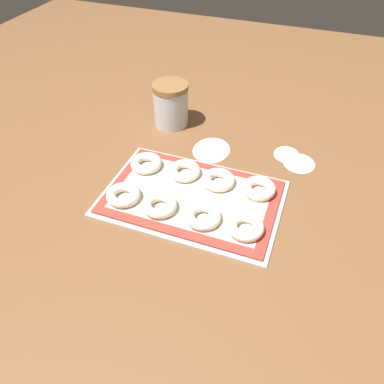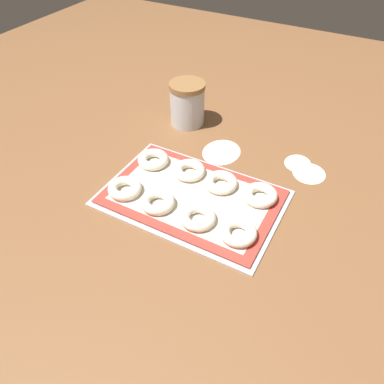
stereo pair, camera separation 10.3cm
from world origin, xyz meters
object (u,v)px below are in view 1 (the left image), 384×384
bagel_front_mid_left (160,205)px  bagel_front_far_right (245,227)px  baking_tray (192,198)px  bagel_front_far_left (123,195)px  bagel_back_mid_right (218,180)px  flour_canister (171,104)px  bagel_front_mid_right (203,216)px  bagel_back_far_right (259,188)px  bagel_back_mid_left (185,171)px  bagel_back_far_left (146,163)px

bagel_front_mid_left → bagel_front_far_right: (0.22, 0.00, 0.00)m
bagel_front_mid_left → baking_tray: bearing=51.5°
bagel_front_far_left → bagel_back_mid_right: same height
baking_tray → flour_canister: (-0.19, 0.32, 0.07)m
bagel_front_far_left → bagel_front_mid_right: size_ratio=1.00×
bagel_front_far_left → bagel_front_mid_left: same height
bagel_front_far_left → bagel_back_far_right: size_ratio=1.00×
bagel_front_far_right → bagel_back_far_right: bearing=90.2°
bagel_front_far_left → bagel_back_mid_right: (0.21, 0.14, 0.00)m
bagel_front_far_left → flour_canister: bearing=94.3°
bagel_front_mid_right → flour_canister: flour_canister is taller
bagel_front_far_right → bagel_back_mid_left: (-0.21, 0.15, 0.00)m
bagel_front_far_right → bagel_back_far_right: (-0.00, 0.15, 0.00)m
bagel_front_far_right → bagel_back_far_left: 0.36m
bagel_front_far_left → bagel_back_mid_right: bearing=33.8°
bagel_back_far_right → flour_canister: flour_canister is taller
bagel_front_far_left → bagel_back_mid_left: size_ratio=1.00×
bagel_front_far_left → bagel_front_far_right: bearing=0.3°
baking_tray → bagel_back_far_left: (-0.17, 0.07, 0.02)m
baking_tray → bagel_front_mid_left: (-0.06, -0.07, 0.02)m
bagel_back_far_left → bagel_front_mid_left: bearing=-53.6°
bagel_front_far_right → bagel_back_mid_right: size_ratio=1.00×
baking_tray → bagel_front_mid_right: bearing=-52.9°
bagel_front_mid_left → bagel_front_far_right: bearing=1.0°
bagel_back_mid_left → flour_canister: size_ratio=0.63×
bagel_front_mid_right → bagel_back_mid_left: size_ratio=1.00×
baking_tray → bagel_front_mid_left: 0.10m
bagel_front_far_left → bagel_back_mid_left: same height
bagel_front_far_left → bagel_back_far_right: (0.32, 0.15, 0.00)m
bagel_back_mid_right → bagel_front_far_left: bearing=-146.2°
bagel_front_far_right → bagel_back_far_right: same height
bagel_back_mid_left → bagel_back_mid_right: same height
bagel_back_far_left → flour_canister: flour_canister is taller
bagel_front_mid_left → bagel_back_far_left: bearing=126.4°
bagel_front_far_right → flour_canister: bearing=132.0°
baking_tray → flour_canister: flour_canister is taller
bagel_back_mid_left → bagel_front_far_right: bearing=-34.5°
bagel_front_far_right → bagel_back_mid_left: same height
bagel_front_mid_left → bagel_front_far_left: bearing=178.8°
bagel_front_mid_right → bagel_back_mid_left: 0.18m
baking_tray → bagel_front_mid_right: (0.06, -0.07, 0.02)m
baking_tray → flour_canister: size_ratio=3.27×
bagel_front_mid_right → bagel_front_far_right: size_ratio=1.00×
bagel_front_far_right → flour_canister: (-0.36, 0.39, 0.05)m
baking_tray → bagel_back_mid_left: (-0.05, 0.07, 0.02)m
bagel_back_far_left → bagel_back_far_right: bearing=1.0°
bagel_back_mid_right → bagel_back_far_right: size_ratio=1.00×
bagel_front_mid_left → bagel_back_mid_right: (0.11, 0.15, 0.00)m
bagel_front_far_left → bagel_back_mid_right: 0.26m
bagel_front_far_left → bagel_back_mid_left: (0.11, 0.15, 0.00)m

